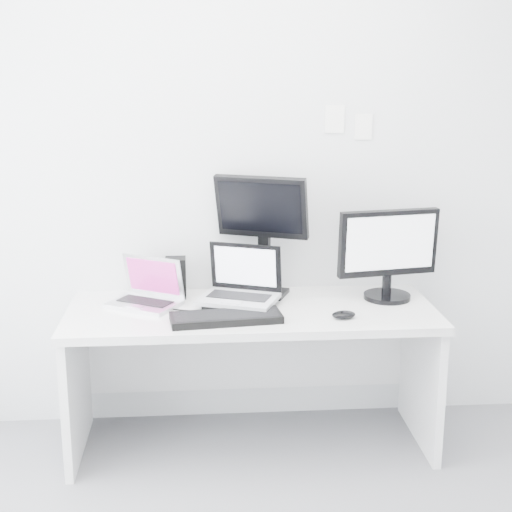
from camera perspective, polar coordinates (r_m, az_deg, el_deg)
name	(u,v)px	position (r m, az deg, el deg)	size (l,w,h in m)	color
back_wall	(247,173)	(3.80, -0.73, 6.50)	(3.60, 3.60, 0.00)	silver
desk	(252,378)	(3.73, -0.33, -9.43)	(1.80, 0.70, 0.73)	silver
macbook	(143,282)	(3.64, -8.80, -2.01)	(0.33, 0.25, 0.25)	#B9B8BE
speaker	(176,278)	(3.77, -6.25, -1.68)	(0.10, 0.10, 0.21)	black
dell_laptop	(238,277)	(3.58, -1.42, -1.64)	(0.37, 0.29, 0.31)	#A5A7AD
rear_monitor	(263,234)	(3.74, 0.52, 1.72)	(0.47, 0.17, 0.64)	black
samsung_monitor	(389,253)	(3.75, 10.28, 0.20)	(0.52, 0.24, 0.48)	black
keyboard	(226,318)	(3.42, -2.35, -4.81)	(0.51, 0.18, 0.03)	black
mouse	(344,315)	(3.48, 6.82, -4.55)	(0.11, 0.07, 0.04)	black
wall_note_0	(335,119)	(3.82, 6.13, 10.53)	(0.10, 0.00, 0.14)	white
wall_note_1	(363,127)	(3.85, 8.34, 9.90)	(0.09, 0.00, 0.13)	white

